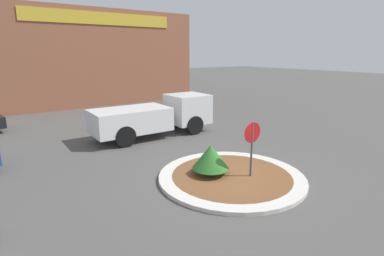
# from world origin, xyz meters

# --- Properties ---
(ground_plane) EXTENTS (120.00, 120.00, 0.00)m
(ground_plane) POSITION_xyz_m (0.00, 0.00, 0.00)
(ground_plane) COLOR #514F4C
(traffic_island) EXTENTS (4.93, 4.93, 0.13)m
(traffic_island) POSITION_xyz_m (0.00, 0.00, 0.06)
(traffic_island) COLOR beige
(traffic_island) RESTS_ON ground_plane
(stop_sign) EXTENTS (0.70, 0.07, 2.01)m
(stop_sign) POSITION_xyz_m (0.47, -0.42, 1.38)
(stop_sign) COLOR #4C4C51
(stop_sign) RESTS_ON ground_plane
(island_shrub) EXTENTS (1.25, 1.25, 1.03)m
(island_shrub) POSITION_xyz_m (-0.52, 0.49, 0.75)
(island_shrub) COLOR brown
(island_shrub) RESTS_ON traffic_island
(utility_truck) EXTENTS (6.18, 2.19, 1.97)m
(utility_truck) POSITION_xyz_m (0.54, 6.28, 1.05)
(utility_truck) COLOR silver
(utility_truck) RESTS_ON ground_plane
(storefront_building) EXTENTS (15.98, 6.07, 7.43)m
(storefront_building) POSITION_xyz_m (1.63, 19.29, 3.72)
(storefront_building) COLOR #93563D
(storefront_building) RESTS_ON ground_plane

